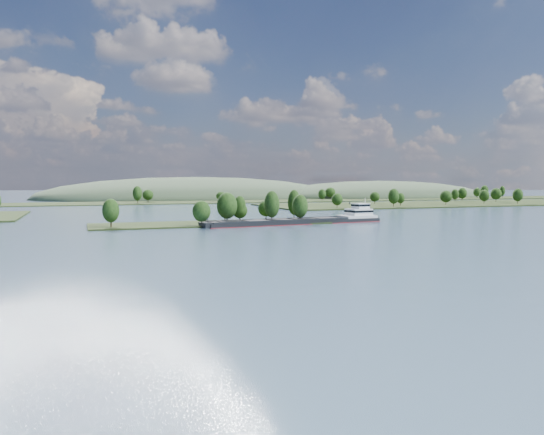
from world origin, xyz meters
name	(u,v)px	position (x,y,z in m)	size (l,w,h in m)	color
ground	(255,239)	(0.00, 120.00, 0.00)	(1800.00, 1800.00, 0.00)	#3E586C
tree_island	(227,215)	(6.64, 178.37, 4.04)	(100.00, 32.27, 15.09)	black
right_bank	(464,203)	(231.87, 299.39, 0.91)	(320.00, 90.00, 13.93)	black
back_shoreline	(158,202)	(7.74, 399.82, 0.61)	(900.00, 60.00, 14.84)	black
hill_east	(380,197)	(260.00, 470.00, 0.00)	(260.00, 140.00, 36.00)	#364932
hill_west	(196,198)	(60.00, 500.00, 0.00)	(320.00, 160.00, 44.00)	#364932
cargo_barge	(307,220)	(40.17, 170.18, 1.42)	(83.94, 19.17, 11.27)	black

